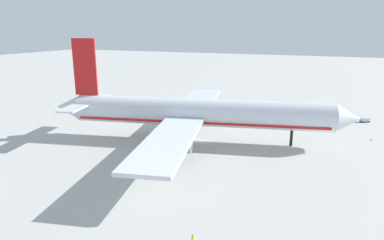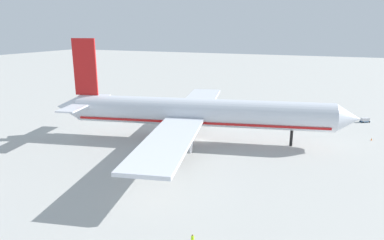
{
  "view_description": "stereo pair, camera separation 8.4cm",
  "coord_description": "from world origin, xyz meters",
  "px_view_note": "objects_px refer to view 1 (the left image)",
  "views": [
    {
      "loc": [
        29.54,
        -76.14,
        27.12
      ],
      "look_at": [
        -3.65,
        3.52,
        4.16
      ],
      "focal_mm": 32.25,
      "sensor_mm": 36.0,
      "label": 1
    },
    {
      "loc": [
        29.61,
        -76.1,
        27.12
      ],
      "look_at": [
        -3.65,
        3.52,
        4.16
      ],
      "focal_mm": 32.25,
      "sensor_mm": 36.0,
      "label": 2
    }
  ],
  "objects_px": {
    "airliner": "(195,113)",
    "baggage_cart_1": "(365,120)",
    "ground_worker_0": "(193,240)",
    "traffic_cone_0": "(371,139)",
    "baggage_cart_0": "(96,100)"
  },
  "relations": [
    {
      "from": "traffic_cone_0",
      "to": "baggage_cart_0",
      "type": "bearing_deg",
      "value": 172.96
    },
    {
      "from": "airliner",
      "to": "traffic_cone_0",
      "type": "height_order",
      "value": "airliner"
    },
    {
      "from": "airliner",
      "to": "baggage_cart_0",
      "type": "relative_size",
      "value": 23.48
    },
    {
      "from": "baggage_cart_1",
      "to": "airliner",
      "type": "bearing_deg",
      "value": -138.26
    },
    {
      "from": "ground_worker_0",
      "to": "traffic_cone_0",
      "type": "height_order",
      "value": "ground_worker_0"
    },
    {
      "from": "ground_worker_0",
      "to": "airliner",
      "type": "bearing_deg",
      "value": 111.78
    },
    {
      "from": "airliner",
      "to": "baggage_cart_1",
      "type": "relative_size",
      "value": 23.29
    },
    {
      "from": "baggage_cart_0",
      "to": "ground_worker_0",
      "type": "distance_m",
      "value": 97.4
    },
    {
      "from": "baggage_cart_1",
      "to": "ground_worker_0",
      "type": "distance_m",
      "value": 79.76
    },
    {
      "from": "airliner",
      "to": "baggage_cart_1",
      "type": "distance_m",
      "value": 54.3
    },
    {
      "from": "baggage_cart_1",
      "to": "ground_worker_0",
      "type": "xyz_separation_m",
      "value": [
        -24.2,
        -76.0,
        0.18
      ]
    },
    {
      "from": "baggage_cart_1",
      "to": "traffic_cone_0",
      "type": "bearing_deg",
      "value": -88.51
    },
    {
      "from": "airliner",
      "to": "baggage_cart_1",
      "type": "height_order",
      "value": "airliner"
    },
    {
      "from": "airliner",
      "to": "baggage_cart_1",
      "type": "xyz_separation_m",
      "value": [
        40.23,
        35.89,
        -6.43
      ]
    },
    {
      "from": "baggage_cart_0",
      "to": "ground_worker_0",
      "type": "xyz_separation_m",
      "value": [
        68.68,
        -69.07,
        0.21
      ]
    }
  ]
}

